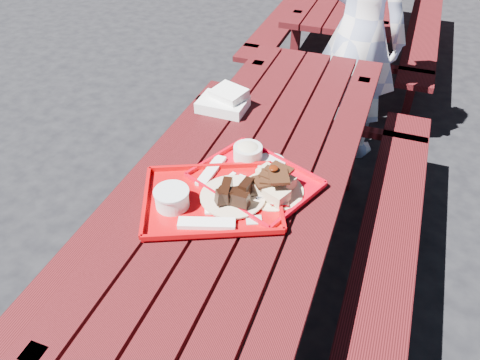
% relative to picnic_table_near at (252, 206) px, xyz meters
% --- Properties ---
extents(ground, '(60.00, 60.00, 0.00)m').
position_rel_picnic_table_near_xyz_m(ground, '(0.00, 0.00, -0.56)').
color(ground, black).
rests_on(ground, ground).
extents(picnic_table_near, '(1.41, 2.40, 0.75)m').
position_rel_picnic_table_near_xyz_m(picnic_table_near, '(0.00, 0.00, 0.00)').
color(picnic_table_near, '#4B0E12').
rests_on(picnic_table_near, ground).
extents(picnic_table_far, '(1.41, 2.40, 0.75)m').
position_rel_picnic_table_near_xyz_m(picnic_table_far, '(0.00, 2.80, 0.00)').
color(picnic_table_far, '#4B0E12').
rests_on(picnic_table_far, ground).
extents(near_tray, '(0.54, 0.49, 0.14)m').
position_rel_picnic_table_near_xyz_m(near_tray, '(0.04, -0.05, 0.22)').
color(near_tray, red).
rests_on(near_tray, picnic_table_near).
extents(far_tray, '(0.61, 0.56, 0.08)m').
position_rel_picnic_table_near_xyz_m(far_tray, '(-0.09, -0.24, 0.22)').
color(far_tray, '#BC040A').
rests_on(far_tray, picnic_table_near).
extents(white_cloth, '(0.23, 0.20, 0.09)m').
position_rel_picnic_table_near_xyz_m(white_cloth, '(-0.29, 0.42, 0.23)').
color(white_cloth, white).
rests_on(white_cloth, picnic_table_near).
extents(person, '(0.69, 0.57, 1.61)m').
position_rel_picnic_table_near_xyz_m(person, '(0.19, 1.44, 0.25)').
color(person, '#A1B0DC').
rests_on(person, ground).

